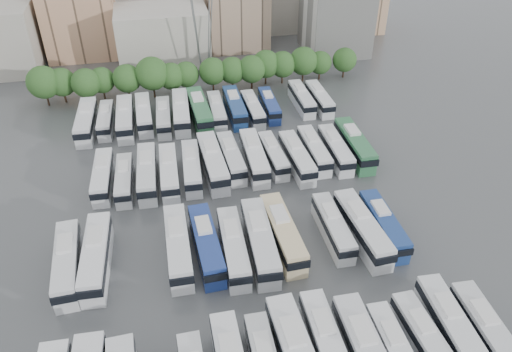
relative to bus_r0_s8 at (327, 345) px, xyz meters
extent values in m
plane|color=#424447|center=(-4.93, 22.77, -1.86)|extent=(220.00, 220.00, 0.00)
cylinder|color=black|center=(-34.52, 64.79, -0.56)|extent=(0.36, 0.36, 2.60)
sphere|color=#234C1E|center=(-34.52, 64.79, 2.96)|extent=(6.23, 6.23, 6.23)
cylinder|color=black|center=(-31.40, 65.52, -0.73)|extent=(0.36, 0.36, 2.27)
sphere|color=#234C1E|center=(-31.40, 65.52, 2.36)|extent=(5.45, 5.45, 5.45)
cylinder|color=black|center=(-26.82, 64.02, -0.71)|extent=(0.36, 0.36, 2.31)
sphere|color=#234C1E|center=(-26.82, 64.02, 2.44)|extent=(5.56, 5.56, 5.56)
cylinder|color=black|center=(-23.98, 65.60, -0.81)|extent=(0.36, 0.36, 2.11)
sphere|color=#234C1E|center=(-23.98, 65.60, 2.05)|extent=(5.05, 5.05, 5.05)
cylinder|color=black|center=(-19.14, 64.59, -0.71)|extent=(0.36, 0.36, 2.30)
sphere|color=#234C1E|center=(-19.14, 64.59, 2.41)|extent=(5.52, 5.52, 5.52)
cylinder|color=black|center=(-14.24, 64.09, -0.50)|extent=(0.36, 0.36, 2.72)
sphere|color=#234C1E|center=(-14.24, 64.09, 3.19)|extent=(6.53, 6.53, 6.53)
cylinder|color=black|center=(-10.62, 64.36, -0.77)|extent=(0.36, 0.36, 2.20)
sphere|color=#234C1E|center=(-10.62, 64.36, 2.21)|extent=(5.27, 5.27, 5.27)
cylinder|color=black|center=(-7.59, 64.95, -0.81)|extent=(0.36, 0.36, 2.11)
sphere|color=#234C1E|center=(-7.59, 64.95, 2.06)|extent=(5.07, 5.07, 5.07)
cylinder|color=black|center=(-2.33, 64.67, -0.72)|extent=(0.36, 0.36, 2.28)
sphere|color=#234C1E|center=(-2.33, 64.67, 2.37)|extent=(5.47, 5.47, 5.47)
cylinder|color=black|center=(1.65, 64.50, -0.75)|extent=(0.36, 0.36, 2.23)
sphere|color=#234C1E|center=(1.65, 64.50, 2.27)|extent=(5.35, 5.35, 5.35)
cylinder|color=black|center=(5.52, 63.93, -0.71)|extent=(0.36, 0.36, 2.31)
sphere|color=#234C1E|center=(5.52, 63.93, 2.43)|extent=(5.55, 5.55, 5.55)
cylinder|color=black|center=(8.84, 65.59, -0.67)|extent=(0.36, 0.36, 2.39)
sphere|color=#234C1E|center=(8.84, 65.59, 2.58)|extent=(5.74, 5.74, 5.74)
cylinder|color=black|center=(12.31, 65.28, -0.74)|extent=(0.36, 0.36, 2.25)
sphere|color=#234C1E|center=(12.31, 65.28, 2.32)|extent=(5.41, 5.41, 5.41)
cylinder|color=black|center=(16.85, 65.36, -0.65)|extent=(0.36, 0.36, 2.43)
sphere|color=#234C1E|center=(16.85, 65.36, 2.65)|extent=(5.83, 5.83, 5.83)
cylinder|color=black|center=(20.59, 65.60, -0.85)|extent=(0.36, 0.36, 2.02)
sphere|color=#234C1E|center=(20.59, 65.60, 1.88)|extent=(4.84, 4.84, 4.84)
cylinder|color=black|center=(25.97, 65.52, -0.80)|extent=(0.36, 0.36, 2.13)
sphere|color=#234C1E|center=(25.97, 65.52, 2.09)|extent=(5.11, 5.11, 5.11)
cube|color=tan|center=(-28.93, 90.77, 7.14)|extent=(16.00, 12.00, 18.00)
cube|color=#ADA89E|center=(-10.93, 82.77, 4.14)|extent=(20.00, 14.00, 12.00)
cube|color=gray|center=(7.07, 88.77, 6.14)|extent=(14.00, 12.00, 16.00)
cube|color=tan|center=(-42.93, 100.77, 6.14)|extent=(16.00, 14.00, 16.00)
cube|color=#A39E93|center=(15.07, 100.77, 5.14)|extent=(18.00, 14.00, 14.00)
cube|color=tan|center=(39.07, 94.77, 4.14)|extent=(14.00, 12.00, 12.00)
cube|color=gray|center=(-18.93, 96.77, 3.14)|extent=(12.00, 10.00, 10.00)
cube|color=silver|center=(-9.74, 0.41, 1.79)|extent=(1.72, 3.24, 0.44)
cube|color=silver|center=(-6.45, 0.41, 1.39)|extent=(1.57, 2.90, 0.40)
cube|color=silver|center=(-3.40, 0.70, 2.14)|extent=(1.99, 3.60, 0.49)
cube|color=silver|center=(0.00, 0.01, -0.18)|extent=(2.76, 11.91, 3.36)
cube|color=black|center=(0.00, -0.14, 0.46)|extent=(2.88, 12.09, 0.99)
cube|color=silver|center=(0.03, 1.49, 1.71)|extent=(1.74, 3.20, 0.43)
cube|color=silver|center=(3.38, -0.53, 2.06)|extent=(1.89, 3.50, 0.48)
cube|color=black|center=(6.39, -2.45, 0.26)|extent=(2.63, 11.05, 0.90)
cube|color=silver|center=(6.42, -0.96, 1.41)|extent=(1.59, 2.92, 0.40)
cube|color=silver|center=(9.93, -1.73, -0.29)|extent=(2.71, 11.20, 3.16)
cube|color=black|center=(9.93, -1.87, 0.32)|extent=(2.82, 11.37, 0.93)
cube|color=silver|center=(9.89, -0.34, 1.50)|extent=(1.67, 3.02, 0.41)
cube|color=silver|center=(13.24, -0.79, -0.14)|extent=(3.19, 12.29, 3.45)
cube|color=black|center=(13.24, -0.94, 0.52)|extent=(3.32, 12.48, 1.02)
cube|color=silver|center=(13.32, 0.74, 1.81)|extent=(1.89, 3.33, 0.45)
cube|color=silver|center=(16.49, -2.28, -0.18)|extent=(3.08, 12.01, 3.37)
cube|color=black|center=(16.48, -2.43, 0.47)|extent=(3.21, 12.20, 0.99)
cube|color=silver|center=(16.56, -0.79, 1.73)|extent=(1.83, 3.25, 0.44)
cube|color=silver|center=(-26.43, 17.29, -0.13)|extent=(3.19, 12.37, 3.47)
cube|color=black|center=(-26.42, 17.13, 0.54)|extent=(3.32, 12.56, 1.02)
cube|color=silver|center=(-26.50, 18.82, 1.84)|extent=(1.89, 3.35, 0.45)
cube|color=white|center=(-23.11, 17.62, -0.05)|extent=(3.33, 12.92, 3.63)
cube|color=black|center=(-23.12, 17.46, 0.64)|extent=(3.46, 13.12, 1.07)
cube|color=silver|center=(-23.03, 19.22, 2.00)|extent=(1.97, 3.50, 0.47)
cube|color=silver|center=(-13.32, 17.40, -0.07)|extent=(2.79, 12.67, 3.58)
cube|color=black|center=(-13.32, 17.24, 0.61)|extent=(2.91, 12.86, 1.05)
cube|color=silver|center=(-13.31, 18.98, 1.95)|extent=(1.82, 3.39, 0.46)
cube|color=navy|center=(-9.86, 17.07, -0.11)|extent=(3.18, 12.48, 3.51)
cube|color=black|center=(-9.86, 16.92, 0.56)|extent=(3.32, 12.67, 1.03)
cube|color=silver|center=(-9.93, 18.62, 1.87)|extent=(1.90, 3.38, 0.45)
cube|color=silver|center=(-6.67, 15.88, -0.14)|extent=(2.96, 12.21, 3.44)
cube|color=black|center=(-6.67, 15.73, 0.51)|extent=(3.09, 12.40, 1.01)
cube|color=silver|center=(-6.62, 17.40, 1.80)|extent=(1.82, 3.29, 0.44)
cube|color=silver|center=(-3.26, 16.10, 0.01)|extent=(3.35, 13.34, 3.75)
cube|color=black|center=(-3.27, 15.94, 0.73)|extent=(3.49, 13.55, 1.10)
cube|color=silver|center=(-3.20, 17.75, 2.13)|extent=(2.02, 3.60, 0.49)
cube|color=beige|center=(-0.11, 17.05, -0.05)|extent=(3.17, 12.86, 3.62)
cube|color=black|center=(-0.11, 16.89, 0.64)|extent=(3.30, 13.05, 1.06)
cube|color=silver|center=(-0.17, 18.65, 1.99)|extent=(1.93, 3.47, 0.47)
cube|color=silver|center=(6.65, 17.07, -0.27)|extent=(2.50, 11.26, 3.18)
cube|color=black|center=(6.65, 16.93, 0.34)|extent=(2.61, 11.43, 0.94)
cube|color=silver|center=(6.67, 18.48, 1.53)|extent=(1.62, 3.01, 0.41)
cube|color=silver|center=(10.11, 15.75, -0.04)|extent=(3.37, 12.98, 3.64)
cube|color=black|center=(10.12, 15.59, 0.65)|extent=(3.51, 13.18, 1.07)
cube|color=silver|center=(10.03, 17.35, 2.01)|extent=(1.99, 3.52, 0.47)
cube|color=navy|center=(13.19, 16.08, -0.22)|extent=(2.64, 11.61, 3.28)
cube|color=black|center=(13.19, 15.94, 0.40)|extent=(2.76, 11.78, 0.96)
cube|color=silver|center=(13.22, 17.53, 1.63)|extent=(1.69, 3.11, 0.42)
cube|color=silver|center=(-23.04, 35.16, -0.25)|extent=(2.84, 11.47, 3.23)
cube|color=black|center=(-23.04, 35.02, 0.37)|extent=(2.96, 11.64, 0.95)
cube|color=silver|center=(-22.98, 36.58, 1.57)|extent=(1.72, 3.09, 0.42)
cube|color=silver|center=(-19.92, 33.77, -0.37)|extent=(2.57, 10.63, 2.99)
cube|color=black|center=(-19.92, 33.64, 0.21)|extent=(2.68, 10.80, 0.88)
cube|color=silver|center=(-19.88, 35.09, 1.32)|extent=(1.58, 2.86, 0.39)
cube|color=silver|center=(-16.54, 34.43, -0.11)|extent=(3.03, 12.45, 3.50)
cube|color=black|center=(-16.54, 34.28, 0.56)|extent=(3.16, 12.64, 1.03)
cube|color=silver|center=(-16.49, 35.97, 1.87)|extent=(1.86, 3.35, 0.45)
cube|color=silver|center=(-13.29, 34.13, -0.19)|extent=(2.81, 11.86, 3.34)
cube|color=black|center=(-13.30, 33.98, 0.45)|extent=(2.93, 12.04, 0.98)
cube|color=silver|center=(-13.25, 35.60, 1.70)|extent=(1.75, 3.19, 0.43)
cube|color=silver|center=(-9.85, 34.64, -0.21)|extent=(3.05, 11.75, 3.30)
cube|color=black|center=(-9.86, 34.50, 0.42)|extent=(3.18, 11.93, 0.97)
cube|color=silver|center=(-9.78, 36.10, 1.65)|extent=(1.80, 3.18, 0.43)
cube|color=silver|center=(-6.54, 35.12, 0.01)|extent=(3.35, 13.31, 3.74)
cube|color=black|center=(-6.53, 34.95, 0.72)|extent=(3.49, 13.51, 1.10)
cube|color=silver|center=(-6.61, 36.76, 2.12)|extent=(2.01, 3.60, 0.48)
cube|color=silver|center=(-3.49, 36.11, -0.22)|extent=(2.92, 11.70, 3.29)
cube|color=black|center=(-3.48, 35.96, 0.41)|extent=(3.04, 11.88, 0.97)
cube|color=silver|center=(-3.55, 37.56, 1.64)|extent=(1.77, 3.16, 0.43)
cube|color=white|center=(0.05, 35.38, -0.09)|extent=(2.94, 12.59, 3.55)
cube|color=black|center=(0.04, 35.22, 0.59)|extent=(3.07, 12.79, 1.04)
cube|color=silver|center=(0.08, 36.95, 1.92)|extent=(1.85, 3.38, 0.46)
cube|color=silver|center=(3.19, 35.67, -0.33)|extent=(2.74, 10.88, 3.06)
cube|color=black|center=(3.19, 35.53, 0.25)|extent=(2.86, 11.05, 0.90)
cube|color=silver|center=(3.13, 37.01, 1.39)|extent=(1.65, 2.94, 0.40)
cube|color=silver|center=(6.58, 33.97, -0.17)|extent=(2.93, 12.02, 3.38)
cube|color=black|center=(6.59, 33.82, 0.48)|extent=(3.06, 12.21, 1.00)
cube|color=silver|center=(6.53, 35.46, 1.74)|extent=(1.80, 3.24, 0.44)
cube|color=silver|center=(9.91, 35.59, -0.25)|extent=(2.44, 11.42, 3.24)
cube|color=black|center=(9.91, 35.44, 0.37)|extent=(2.55, 11.59, 0.95)
cube|color=silver|center=(9.91, 37.02, 1.58)|extent=(1.62, 3.05, 0.42)
cube|color=silver|center=(13.36, 35.04, -0.22)|extent=(2.64, 11.60, 3.28)
cube|color=black|center=(13.36, 34.90, 0.40)|extent=(2.76, 11.78, 0.96)
cube|color=silver|center=(13.38, 36.49, 1.63)|extent=(1.69, 3.11, 0.42)
cube|color=#2F6D43|center=(16.73, 35.50, -0.04)|extent=(2.98, 12.90, 3.64)
cube|color=black|center=(16.73, 35.34, 0.65)|extent=(3.11, 13.09, 1.07)
cube|color=silver|center=(16.76, 37.10, 2.01)|extent=(1.89, 3.46, 0.47)
cube|color=silver|center=(-26.47, 52.85, -0.06)|extent=(3.17, 12.80, 3.60)
cube|color=black|center=(-26.48, 52.69, 0.63)|extent=(3.30, 13.00, 1.06)
cube|color=silver|center=(-26.41, 54.44, 1.97)|extent=(1.92, 3.45, 0.47)
cube|color=silver|center=(-23.20, 53.28, -0.36)|extent=(2.65, 10.69, 3.01)
cube|color=black|center=(-23.20, 53.15, 0.21)|extent=(2.76, 10.85, 0.88)
cube|color=silver|center=(-23.15, 54.60, 1.34)|extent=(1.61, 2.88, 0.39)
cube|color=silver|center=(-19.78, 52.57, -0.07)|extent=(2.76, 12.67, 3.58)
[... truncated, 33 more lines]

